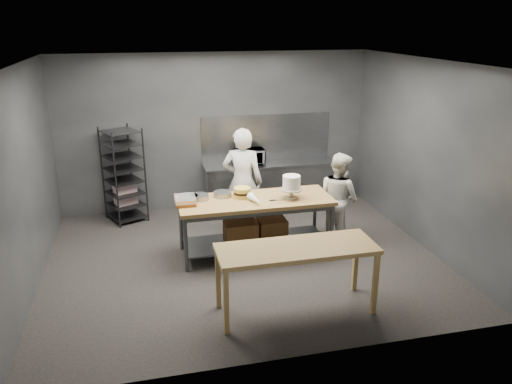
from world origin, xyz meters
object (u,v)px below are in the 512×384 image
near_counter (297,253)px  frosted_cake_stand (291,184)px  work_table (255,219)px  layer_cake (242,193)px  chef_right (339,198)px  microwave (250,157)px  chef_behind (243,182)px  speed_rack (124,176)px

near_counter → frosted_cake_stand: frosted_cake_stand is taller
work_table → layer_cake: size_ratio=9.07×
chef_right → work_table: bearing=73.1°
work_table → chef_right: (1.46, 0.14, 0.19)m
near_counter → microwave: size_ratio=3.69×
near_counter → frosted_cake_stand: 1.74m
chef_behind → near_counter: bearing=112.9°
near_counter → layer_cake: (-0.30, 1.87, 0.19)m
chef_right → frosted_cake_stand: size_ratio=4.12×
chef_behind → microwave: bearing=-88.7°
chef_behind → work_table: bearing=111.6°
chef_behind → microwave: chef_behind is taller
speed_rack → layer_cake: 2.58m
chef_behind → frosted_cake_stand: chef_behind is taller
chef_right → frosted_cake_stand: bearing=83.6°
speed_rack → layer_cake: bearing=-44.6°
near_counter → microwave: bearing=86.2°
near_counter → chef_behind: chef_behind is taller
layer_cake → frosted_cake_stand: bearing=-16.9°
speed_rack → chef_behind: 2.28m
speed_rack → chef_behind: size_ratio=0.93×
layer_cake → work_table: bearing=-30.2°
chef_right → layer_cake: 1.66m
near_counter → chef_behind: bearing=93.3°
chef_behind → layer_cake: size_ratio=7.11×
near_counter → layer_cake: 1.91m
chef_behind → frosted_cake_stand: size_ratio=5.07×
speed_rack → frosted_cake_stand: size_ratio=4.73×
work_table → speed_rack: bearing=136.4°
layer_cake → near_counter: bearing=-81.0°
speed_rack → microwave: bearing=1.9°
work_table → layer_cake: 0.47m
speed_rack → frosted_cake_stand: bearing=-38.4°
near_counter → speed_rack: 4.26m
microwave → chef_behind: bearing=-108.3°
work_table → frosted_cake_stand: bearing=-12.2°
microwave → frosted_cake_stand: bearing=-85.0°
near_counter → chef_right: 2.34m
work_table → microwave: 2.08m
frosted_cake_stand → layer_cake: bearing=163.1°
near_counter → layer_cake: layer_cake is taller
work_table → frosted_cake_stand: frosted_cake_stand is taller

